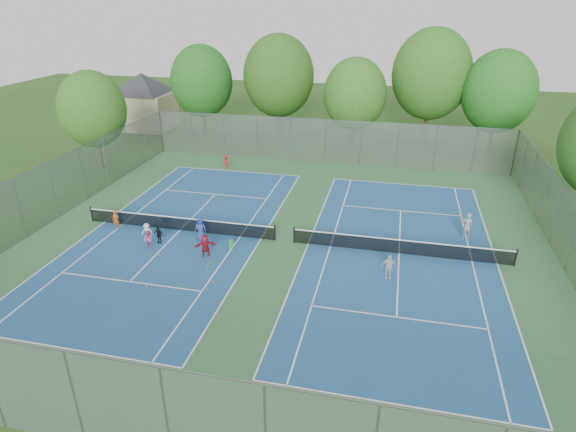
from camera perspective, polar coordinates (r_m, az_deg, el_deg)
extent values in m
plane|color=#254A17|center=(29.99, -0.43, -3.03)|extent=(120.00, 120.00, 0.00)
cube|color=#2F6438|center=(29.99, -0.43, -3.02)|extent=(32.00, 32.00, 0.01)
cube|color=navy|center=(32.16, -12.66, -1.65)|extent=(10.97, 23.77, 0.01)
cube|color=navy|center=(29.36, 13.03, -4.34)|extent=(10.97, 23.77, 0.01)
cube|color=black|center=(31.97, -12.74, -0.94)|extent=(12.87, 0.10, 0.91)
cube|color=black|center=(29.16, 13.11, -3.58)|extent=(12.87, 0.10, 0.91)
cube|color=gray|center=(43.95, 4.41, 8.80)|extent=(32.00, 0.10, 4.00)
cube|color=gray|center=(16.63, -14.23, -22.11)|extent=(32.00, 0.10, 4.00)
cube|color=gray|center=(36.06, -26.05, 2.73)|extent=(0.10, 32.00, 4.00)
cube|color=gray|center=(30.13, 30.72, -2.38)|extent=(0.10, 32.00, 4.00)
cube|color=#B7A88C|center=(58.47, -16.57, 11.85)|extent=(6.00, 5.00, 4.00)
pyramid|color=#2D2D33|center=(57.77, -17.08, 15.90)|extent=(11.03, 11.03, 2.20)
cylinder|color=#443326|center=(53.33, -9.87, 11.06)|extent=(0.36, 0.36, 3.50)
ellipsoid|color=#1E5C1A|center=(52.53, -10.20, 15.46)|extent=(6.40, 6.40, 7.36)
cylinder|color=#443326|center=(51.75, -1.07, 11.20)|extent=(0.36, 0.36, 3.85)
ellipsoid|color=#2A5719|center=(50.88, -1.11, 16.27)|extent=(7.20, 7.20, 8.28)
cylinder|color=#443326|center=(48.63, 7.68, 9.68)|extent=(0.36, 0.36, 3.15)
ellipsoid|color=#2F651D|center=(47.80, 7.94, 14.11)|extent=(6.00, 6.00, 6.90)
cylinder|color=#443326|center=(51.31, 15.98, 10.35)|extent=(0.36, 0.36, 4.20)
ellipsoid|color=#2C631C|center=(50.41, 16.65, 15.80)|extent=(7.60, 7.60, 8.74)
cylinder|color=#443326|center=(50.16, 22.90, 8.64)|extent=(0.36, 0.36, 3.50)
ellipsoid|color=#20631C|center=(49.31, 23.72, 13.34)|extent=(6.60, 6.60, 7.59)
cylinder|color=#443326|center=(45.49, -21.46, 7.15)|extent=(0.36, 0.36, 3.15)
ellipsoid|color=#30621C|center=(44.64, -22.20, 11.64)|extent=(5.60, 5.60, 6.44)
cube|color=blue|center=(33.63, -14.15, -0.31)|extent=(0.43, 0.43, 0.34)
cube|color=green|center=(29.25, -6.75, -3.38)|extent=(0.37, 0.37, 0.54)
imported|color=#C44C12|center=(33.39, -19.72, -0.41)|extent=(0.47, 0.33, 1.22)
imported|color=#D95491|center=(30.19, -16.24, -2.68)|extent=(0.64, 0.55, 1.14)
imported|color=silver|center=(31.24, -16.36, -1.79)|extent=(0.78, 0.54, 1.11)
imported|color=black|center=(30.63, -15.08, -2.17)|extent=(0.69, 0.37, 1.11)
imported|color=navy|center=(30.29, -10.33, -1.52)|extent=(0.76, 0.50, 1.56)
imported|color=maroon|center=(28.44, -9.78, -3.48)|extent=(1.34, 0.93, 1.39)
imported|color=#AE1C18|center=(42.99, -7.33, 6.36)|extent=(0.90, 0.73, 1.21)
imported|color=gray|center=(31.91, 20.47, -1.15)|extent=(0.67, 0.46, 1.78)
imported|color=silver|center=(26.47, 11.83, -5.89)|extent=(0.89, 0.50, 1.42)
sphere|color=#C5D832|center=(30.26, -13.14, -3.40)|extent=(0.07, 0.07, 0.07)
sphere|color=#D1E936|center=(31.46, -22.27, -3.57)|extent=(0.07, 0.07, 0.07)
sphere|color=#D3EF37|center=(25.60, -9.60, -8.62)|extent=(0.07, 0.07, 0.07)
sphere|color=yellow|center=(28.02, -9.29, -5.45)|extent=(0.07, 0.07, 0.07)
sphere|color=#B6DD33|center=(27.66, -9.48, -5.89)|extent=(0.07, 0.07, 0.07)
sphere|color=#A8C12C|center=(26.11, -11.93, -8.10)|extent=(0.07, 0.07, 0.07)
sphere|color=gold|center=(26.17, -8.86, -7.76)|extent=(0.07, 0.07, 0.07)
sphere|color=#C9DD33|center=(26.56, -16.41, -8.03)|extent=(0.07, 0.07, 0.07)
sphere|color=#D1DE33|center=(30.20, -10.86, -3.24)|extent=(0.07, 0.07, 0.07)
sphere|color=#BACD2F|center=(30.77, -11.20, -2.71)|extent=(0.07, 0.07, 0.07)
sphere|color=#D3F037|center=(29.40, -14.99, -4.49)|extent=(0.07, 0.07, 0.07)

